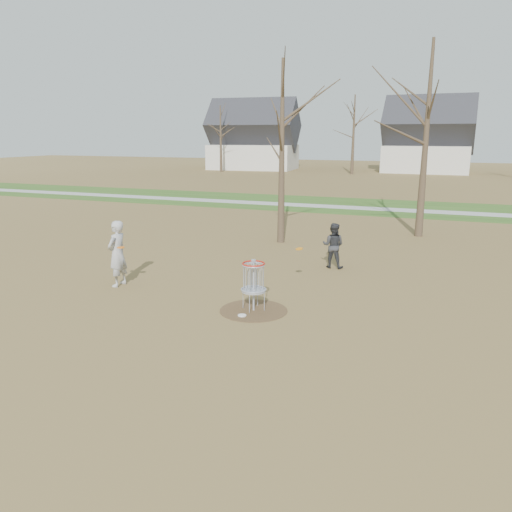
# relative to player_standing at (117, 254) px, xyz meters

# --- Properties ---
(ground) EXTENTS (160.00, 160.00, 0.00)m
(ground) POSITION_rel_player_standing_xyz_m (4.68, -0.63, -1.01)
(ground) COLOR brown
(ground) RESTS_ON ground
(green_band) EXTENTS (160.00, 8.00, 0.01)m
(green_band) POSITION_rel_player_standing_xyz_m (4.68, 20.37, -1.01)
(green_band) COLOR #2D5119
(green_band) RESTS_ON ground
(footpath) EXTENTS (160.00, 1.50, 0.01)m
(footpath) POSITION_rel_player_standing_xyz_m (4.68, 19.37, -1.00)
(footpath) COLOR #9E9E99
(footpath) RESTS_ON green_band
(dirt_circle) EXTENTS (1.80, 1.80, 0.01)m
(dirt_circle) POSITION_rel_player_standing_xyz_m (4.68, -0.63, -1.01)
(dirt_circle) COLOR #47331E
(dirt_circle) RESTS_ON ground
(player_standing) EXTENTS (0.50, 0.75, 2.02)m
(player_standing) POSITION_rel_player_standing_xyz_m (0.00, 0.00, 0.00)
(player_standing) COLOR #ACACAC
(player_standing) RESTS_ON ground
(player_throwing) EXTENTS (0.78, 0.62, 1.58)m
(player_throwing) POSITION_rel_player_standing_xyz_m (5.68, 4.45, -0.22)
(player_throwing) COLOR #2D2E31
(player_throwing) RESTS_ON ground
(disc_grounded) EXTENTS (0.22, 0.22, 0.02)m
(disc_grounded) POSITION_rel_player_standing_xyz_m (4.55, -1.13, -0.99)
(disc_grounded) COLOR white
(disc_grounded) RESTS_ON dirt_circle
(discs_in_play) EXTENTS (5.09, 2.33, 0.15)m
(discs_in_play) POSITION_rel_player_standing_xyz_m (2.87, 0.87, 0.22)
(discs_in_play) COLOR orange
(discs_in_play) RESTS_ON ground
(disc_golf_basket) EXTENTS (0.64, 0.64, 1.35)m
(disc_golf_basket) POSITION_rel_player_standing_xyz_m (4.68, -0.63, -0.10)
(disc_golf_basket) COLOR #9EA3AD
(disc_golf_basket) RESTS_ON ground
(bare_trees) EXTENTS (52.62, 44.98, 9.00)m
(bare_trees) POSITION_rel_player_standing_xyz_m (6.45, 35.16, 4.33)
(bare_trees) COLOR #382B1E
(bare_trees) RESTS_ON ground
(houses_row) EXTENTS (56.51, 10.01, 7.26)m
(houses_row) POSITION_rel_player_standing_xyz_m (8.99, 51.93, 2.51)
(houses_row) COLOR silver
(houses_row) RESTS_ON ground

